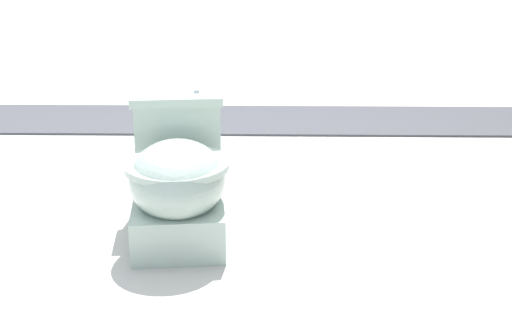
# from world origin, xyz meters

# --- Properties ---
(ground_plane) EXTENTS (14.00, 14.00, 0.00)m
(ground_plane) POSITION_xyz_m (0.00, 0.00, 0.00)
(ground_plane) COLOR beige
(gravel_strip) EXTENTS (0.56, 8.00, 0.01)m
(gravel_strip) POSITION_xyz_m (-1.35, 0.50, 0.01)
(gravel_strip) COLOR #4C4C51
(gravel_strip) RESTS_ON ground
(toilet) EXTENTS (0.66, 0.43, 0.52)m
(toilet) POSITION_xyz_m (0.11, 0.05, 0.22)
(toilet) COLOR #B2C6B7
(toilet) RESTS_ON ground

